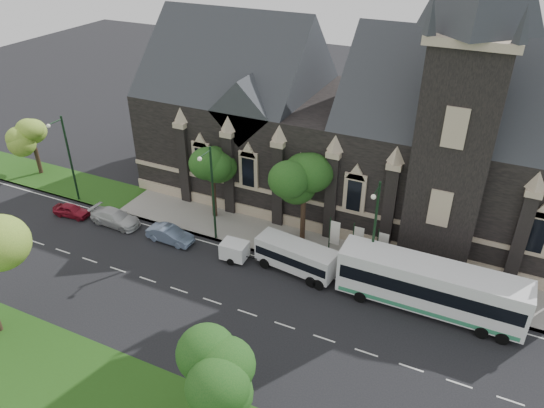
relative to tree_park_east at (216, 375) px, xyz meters
The scene contains 19 objects.
ground 12.10m from the tree_park_east, 123.52° to the left, with size 160.00×160.00×0.00m, color black.
sidewalk 20.33m from the tree_park_east, 108.16° to the left, with size 80.00×5.00×0.15m, color gray.
museum 28.35m from the tree_park_east, 92.16° to the left, with size 40.00×17.70×29.90m.
tree_park_east is the anchor object (origin of this frame).
tree_walk_right 20.29m from the tree_park_east, 98.42° to the left, with size 4.08×4.08×7.80m.
tree_walk_left 23.36m from the tree_park_east, 120.87° to the left, with size 3.91×3.91×7.64m.
tree_walk_far 39.20m from the tree_park_east, 150.16° to the left, with size 3.40×3.40×6.28m.
street_lamp_near 16.86m from the tree_park_east, 76.89° to the left, with size 0.36×1.88×9.00m.
street_lamp_mid 19.32m from the tree_park_east, 121.79° to the left, with size 0.36×1.88×9.00m.
street_lamp_far 30.90m from the tree_park_east, 147.90° to the left, with size 0.36×1.88×9.00m.
banner_flag_left 18.46m from the tree_park_east, 89.65° to the left, with size 0.90×0.10×4.00m.
banner_flag_center 18.58m from the tree_park_east, 83.43° to the left, with size 0.90×0.10×4.00m.
banner_flag_right 18.91m from the tree_park_east, 77.35° to the left, with size 0.90×0.10×4.00m.
tour_coach 17.85m from the tree_park_east, 60.98° to the left, with size 13.32×3.07×3.88m.
shuttle_bus 15.87m from the tree_park_east, 97.05° to the left, with size 6.90×3.13×2.58m.
box_trailer 16.74m from the tree_park_east, 116.05° to the left, with size 3.16×1.86×1.67m.
sedan 20.33m from the tree_park_east, 133.06° to the left, with size 1.50×4.31×1.42m, color #7285A5.
car_far_red 28.66m from the tree_park_east, 150.22° to the left, with size 1.44×3.59×1.22m, color maroon.
car_far_white 25.02m from the tree_park_east, 143.46° to the left, with size 2.02×4.97×1.44m, color silver.
Camera 1 is at (16.84, -24.95, 26.15)m, focal length 34.05 mm.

